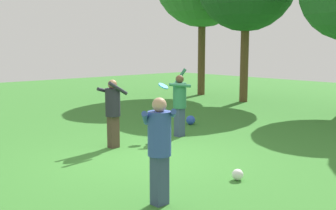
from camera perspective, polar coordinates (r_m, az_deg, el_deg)
name	(u,v)px	position (r m, az deg, el deg)	size (l,w,h in m)	color
ground_plane	(149,157)	(8.64, -2.60, -7.29)	(40.00, 40.00, 0.00)	#387A2D
person_thrower	(180,100)	(10.43, 1.63, 0.68)	(0.67, 0.66, 1.75)	#38476B
person_catcher	(113,108)	(9.35, -7.69, -0.38)	(0.52, 0.56, 1.56)	#4C382D
person_bystander	(159,142)	(5.91, -1.20, -5.20)	(0.72, 0.72, 1.58)	#38476B
frisbee	(163,86)	(10.39, -0.66, 2.67)	(0.32, 0.34, 0.15)	#2393D1
ball_white	(238,175)	(7.28, 9.68, -9.55)	(0.20, 0.20, 0.20)	white
ball_blue	(191,120)	(12.13, 3.18, -2.11)	(0.27, 0.27, 0.27)	blue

